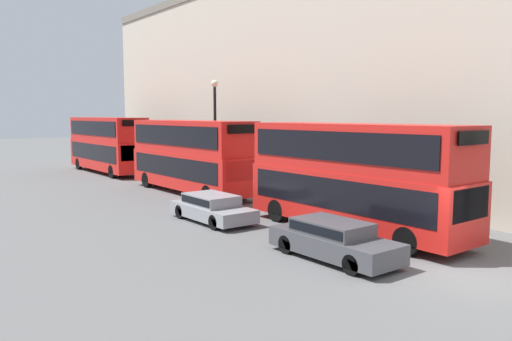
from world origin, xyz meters
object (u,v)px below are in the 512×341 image
at_px(pedestrian, 444,218).
at_px(car_hatchback, 212,207).
at_px(bus_leading, 354,173).
at_px(bus_second_in_queue, 191,153).
at_px(car_dark_sedan, 333,239).
at_px(bus_third_in_queue, 107,142).

bearing_deg(pedestrian, car_hatchback, 125.43).
xyz_separation_m(bus_leading, car_hatchback, (-3.40, 5.23, -1.76)).
bearing_deg(bus_second_in_queue, bus_leading, -90.00).
height_order(bus_second_in_queue, car_hatchback, bus_second_in_queue).
relative_size(bus_leading, car_dark_sedan, 2.16).
relative_size(bus_second_in_queue, car_hatchback, 2.39).
bearing_deg(pedestrian, bus_third_in_queue, 94.37).
distance_m(bus_third_in_queue, car_hatchback, 21.50).
height_order(bus_leading, car_hatchback, bus_leading).
xyz_separation_m(bus_leading, pedestrian, (2.22, -2.67, -1.69)).
xyz_separation_m(bus_third_in_queue, car_hatchback, (-3.40, -21.15, -1.83)).
relative_size(car_hatchback, pedestrian, 2.84).
relative_size(bus_second_in_queue, car_dark_sedan, 2.32).
distance_m(car_dark_sedan, pedestrian, 5.64).
height_order(bus_leading, car_dark_sedan, bus_leading).
bearing_deg(bus_second_in_queue, car_dark_sedan, -102.70).
bearing_deg(bus_third_in_queue, bus_second_in_queue, -90.00).
bearing_deg(pedestrian, bus_second_in_queue, 98.11).
height_order(car_dark_sedan, car_hatchback, car_dark_sedan).
bearing_deg(bus_leading, car_dark_sedan, -147.51).
distance_m(bus_third_in_queue, car_dark_sedan, 28.80).
relative_size(bus_leading, bus_third_in_queue, 0.93).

